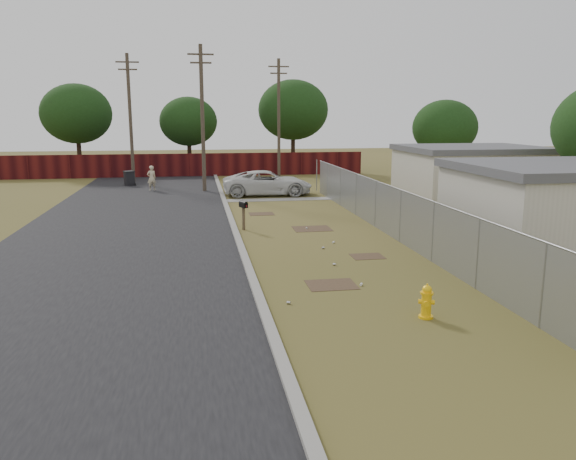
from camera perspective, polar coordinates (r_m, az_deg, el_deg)
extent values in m
plane|color=brown|center=(21.07, 3.33, -1.51)|extent=(120.00, 120.00, 0.00)
cube|color=black|center=(28.56, -15.19, 1.60)|extent=(9.00, 60.00, 0.02)
cube|color=gray|center=(28.44, -6.14, 2.00)|extent=(0.25, 60.00, 0.12)
cube|color=gray|center=(32.19, -1.16, 3.11)|extent=(6.20, 1.00, 0.03)
cylinder|color=gray|center=(13.92, 24.49, -5.20)|extent=(0.06, 0.06, 2.00)
cylinder|color=gray|center=(16.40, 18.72, -2.33)|extent=(0.06, 0.06, 2.00)
cylinder|color=gray|center=(19.02, 14.52, -0.21)|extent=(0.06, 0.06, 2.00)
cylinder|color=gray|center=(21.75, 11.35, 1.39)|extent=(0.06, 0.06, 2.00)
cylinder|color=gray|center=(24.54, 8.90, 2.62)|extent=(0.06, 0.06, 2.00)
cylinder|color=gray|center=(27.37, 6.94, 3.60)|extent=(0.06, 0.06, 2.00)
cylinder|color=gray|center=(30.23, 5.35, 4.39)|extent=(0.06, 0.06, 2.00)
cylinder|color=gray|center=(33.12, 4.04, 5.04)|extent=(0.06, 0.06, 2.00)
cylinder|color=gray|center=(36.03, 2.93, 5.58)|extent=(0.06, 0.06, 2.00)
cylinder|color=gray|center=(22.53, 10.56, 4.34)|extent=(0.04, 26.00, 0.04)
cube|color=gray|center=(22.67, 10.47, 1.83)|extent=(0.01, 26.00, 2.00)
cube|color=black|center=(22.82, 10.55, 0.10)|extent=(0.03, 26.00, 0.60)
cube|color=#4E1110|center=(45.20, -11.27, 6.47)|extent=(30.00, 0.12, 1.80)
cylinder|color=brown|center=(36.01, -8.68, 11.05)|extent=(0.24, 0.24, 9.00)
cube|color=brown|center=(36.19, -8.87, 17.23)|extent=(1.60, 0.10, 0.10)
cube|color=brown|center=(36.15, -8.85, 16.44)|extent=(1.30, 0.10, 0.10)
cylinder|color=brown|center=(42.24, -15.72, 10.82)|extent=(0.24, 0.24, 9.00)
cube|color=brown|center=(42.40, -16.02, 16.09)|extent=(1.60, 0.10, 0.10)
cube|color=brown|center=(42.36, -15.98, 15.41)|extent=(1.30, 0.10, 0.10)
cylinder|color=brown|center=(44.49, -0.94, 11.26)|extent=(0.24, 0.24, 9.00)
cube|color=brown|center=(44.64, -0.96, 16.27)|extent=(1.60, 0.10, 0.10)
cube|color=brown|center=(44.60, -0.96, 15.63)|extent=(1.30, 0.10, 0.10)
cube|color=beige|center=(22.78, 27.25, 1.80)|extent=(8.00, 6.00, 2.80)
cube|color=beige|center=(32.85, 18.01, 5.15)|extent=(7.00, 6.00, 2.80)
cube|color=#4E4E53|center=(32.73, 18.18, 7.85)|extent=(7.28, 6.24, 0.30)
cylinder|color=black|center=(50.01, -20.44, 7.31)|extent=(0.36, 0.36, 3.30)
ellipsoid|color=black|center=(49.91, -20.70, 11.00)|extent=(5.70, 5.70, 4.84)
cylinder|color=black|center=(50.12, -9.97, 7.61)|extent=(0.36, 0.36, 2.86)
ellipsoid|color=black|center=(50.01, -10.08, 10.81)|extent=(4.94, 4.94, 4.20)
cylinder|color=black|center=(49.84, 0.51, 8.15)|extent=(0.36, 0.36, 3.52)
ellipsoid|color=black|center=(49.75, 0.52, 12.10)|extent=(6.08, 6.08, 5.17)
cylinder|color=black|center=(42.00, 15.44, 6.48)|extent=(0.36, 0.36, 2.64)
ellipsoid|color=black|center=(41.87, 15.64, 10.00)|extent=(4.56, 4.56, 3.88)
cylinder|color=yellow|center=(14.00, 13.81, -8.55)|extent=(0.45, 0.45, 0.06)
cylinder|color=yellow|center=(13.90, 13.87, -7.38)|extent=(0.31, 0.31, 0.58)
cylinder|color=yellow|center=(13.81, 13.93, -6.23)|extent=(0.41, 0.41, 0.05)
sphere|color=yellow|center=(13.79, 13.95, -5.91)|extent=(0.30, 0.30, 0.23)
cylinder|color=yellow|center=(13.76, 13.97, -5.43)|extent=(0.05, 0.05, 0.06)
cylinder|color=yellow|center=(13.88, 13.30, -7.08)|extent=(0.13, 0.14, 0.11)
cylinder|color=yellow|center=(13.89, 14.47, -7.13)|extent=(0.13, 0.14, 0.11)
cylinder|color=yellow|center=(13.75, 13.90, -7.29)|extent=(0.18, 0.16, 0.14)
cube|color=brown|center=(23.74, -4.53, 1.23)|extent=(0.12, 0.12, 1.02)
cube|color=black|center=(23.65, -4.55, 2.52)|extent=(0.36, 0.52, 0.18)
cylinder|color=black|center=(23.64, -4.56, 2.74)|extent=(0.36, 0.52, 0.18)
cube|color=red|center=(23.42, -4.25, 2.43)|extent=(0.03, 0.05, 0.10)
imported|color=silver|center=(34.02, -2.11, 4.80)|extent=(5.43, 2.61, 1.49)
imported|color=beige|center=(37.10, -13.69, 5.14)|extent=(0.69, 0.58, 1.61)
cube|color=black|center=(40.16, -15.83, 5.03)|extent=(0.78, 0.78, 0.95)
cube|color=black|center=(40.11, -15.87, 5.74)|extent=(0.86, 0.86, 0.08)
cylinder|color=black|center=(40.00, -15.26, 4.49)|extent=(0.12, 0.20, 0.20)
cylinder|color=silver|center=(16.19, 7.44, -5.49)|extent=(0.11, 0.12, 0.07)
cylinder|color=#B9B9BE|center=(18.22, 4.75, -3.49)|extent=(0.12, 0.12, 0.07)
cylinder|color=silver|center=(21.34, 4.64, -1.25)|extent=(0.12, 0.12, 0.07)
cylinder|color=#B9B9BE|center=(14.54, 0.07, -7.39)|extent=(0.12, 0.12, 0.07)
cylinder|color=silver|center=(23.93, 1.91, 0.19)|extent=(0.08, 0.11, 0.07)
cylinder|color=#B9B9BE|center=(20.42, 3.57, -1.82)|extent=(0.12, 0.10, 0.07)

